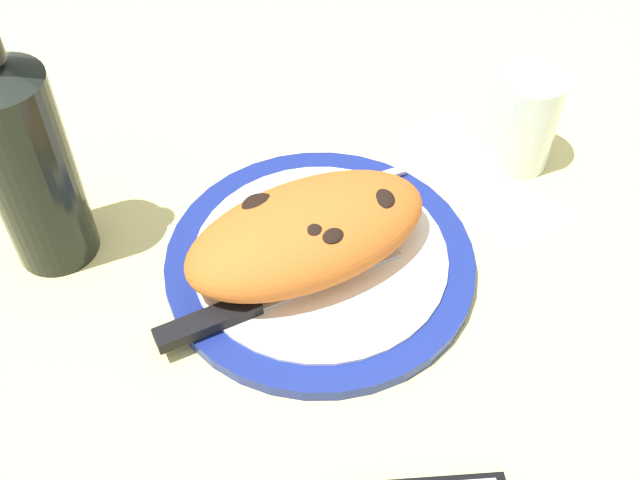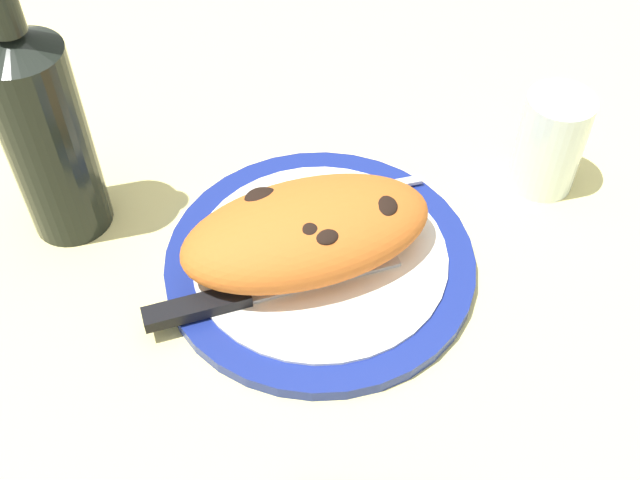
# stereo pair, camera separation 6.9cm
# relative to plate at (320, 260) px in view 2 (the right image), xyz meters

# --- Properties ---
(ground_plane) EXTENTS (1.50, 1.50, 0.03)m
(ground_plane) POSITION_rel_plate_xyz_m (0.00, 0.00, -0.02)
(ground_plane) COLOR #E5D684
(plate) EXTENTS (0.28, 0.28, 0.02)m
(plate) POSITION_rel_plate_xyz_m (0.00, 0.00, 0.00)
(plate) COLOR navy
(plate) RESTS_ON ground_plane
(calzone) EXTENTS (0.24, 0.15, 0.07)m
(calzone) POSITION_rel_plate_xyz_m (0.01, 0.00, 0.04)
(calzone) COLOR #C16023
(calzone) RESTS_ON plate
(fork) EXTENTS (0.17, 0.03, 0.00)m
(fork) POSITION_rel_plate_xyz_m (-0.01, -0.07, 0.01)
(fork) COLOR silver
(fork) RESTS_ON plate
(knife) EXTENTS (0.23, 0.06, 0.01)m
(knife) POSITION_rel_plate_xyz_m (0.08, 0.04, 0.01)
(knife) COLOR silver
(knife) RESTS_ON plate
(water_glass) EXTENTS (0.06, 0.06, 0.10)m
(water_glass) POSITION_rel_plate_xyz_m (-0.24, -0.08, 0.04)
(water_glass) COLOR silver
(water_glass) RESTS_ON ground_plane
(wine_bottle) EXTENTS (0.07, 0.07, 0.28)m
(wine_bottle) POSITION_rel_plate_xyz_m (0.23, -0.10, 0.11)
(wine_bottle) COLOR black
(wine_bottle) RESTS_ON ground_plane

